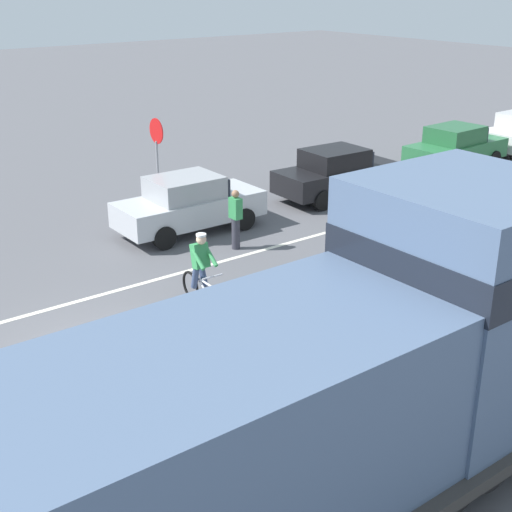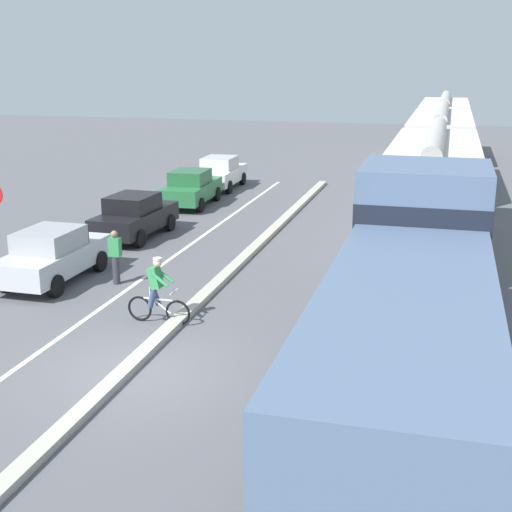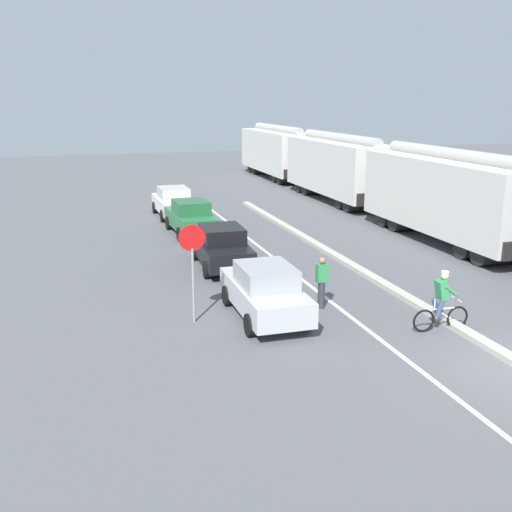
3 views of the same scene
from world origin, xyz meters
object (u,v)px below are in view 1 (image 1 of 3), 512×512
(parked_car_black, at_px, (337,173))
(parked_car_green, at_px, (456,147))
(locomotive, at_px, (269,423))
(cyclist, at_px, (201,272))
(parked_car_silver, at_px, (189,204))
(pedestrian_by_cars, at_px, (236,218))
(stop_sign, at_px, (157,147))

(parked_car_black, xyz_separation_m, parked_car_green, (0.00, 6.04, 0.00))
(parked_car_green, bearing_deg, locomotive, -58.34)
(locomotive, height_order, cyclist, locomotive)
(parked_car_silver, relative_size, parked_car_green, 0.99)
(locomotive, bearing_deg, parked_car_green, 121.66)
(locomotive, xyz_separation_m, pedestrian_by_cars, (-8.79, 5.82, -0.95))
(locomotive, height_order, parked_car_black, locomotive)
(parked_car_black, distance_m, cyclist, 9.08)
(parked_car_silver, height_order, parked_car_black, same)
(stop_sign, xyz_separation_m, pedestrian_by_cars, (3.99, 0.01, -1.18))
(cyclist, distance_m, stop_sign, 7.06)
(locomotive, distance_m, stop_sign, 14.04)
(parked_car_silver, bearing_deg, pedestrian_by_cars, 7.30)
(locomotive, xyz_separation_m, stop_sign, (-12.78, 5.81, 0.23))
(parked_car_silver, distance_m, stop_sign, 2.41)
(locomotive, xyz_separation_m, parked_car_silver, (-10.70, 5.57, -0.98))
(parked_car_silver, xyz_separation_m, parked_car_green, (0.09, 11.64, 0.00))
(locomotive, bearing_deg, parked_car_black, 133.55)
(locomotive, xyz_separation_m, parked_car_black, (-10.62, 11.17, -0.98))
(parked_car_black, height_order, cyclist, cyclist)
(cyclist, distance_m, pedestrian_by_cars, 3.62)
(pedestrian_by_cars, bearing_deg, parked_car_silver, -172.70)
(parked_car_green, distance_m, stop_sign, 11.67)
(pedestrian_by_cars, bearing_deg, parked_car_green, 99.09)
(parked_car_black, height_order, parked_car_green, same)
(parked_car_silver, height_order, stop_sign, stop_sign)
(parked_car_black, bearing_deg, parked_car_silver, -90.89)
(stop_sign, bearing_deg, cyclist, -22.51)
(parked_car_green, bearing_deg, pedestrian_by_cars, -80.91)
(locomotive, bearing_deg, cyclist, 153.63)
(parked_car_green, bearing_deg, stop_sign, -100.75)
(locomotive, bearing_deg, parked_car_silver, 152.49)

